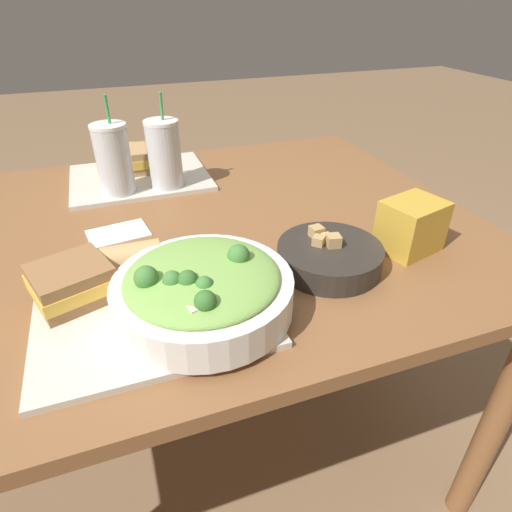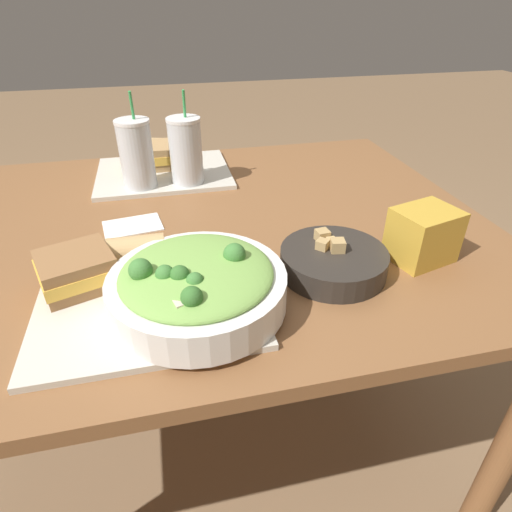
% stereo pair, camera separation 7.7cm
% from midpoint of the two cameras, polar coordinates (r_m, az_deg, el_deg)
% --- Properties ---
extents(ground_plane, '(12.00, 12.00, 0.00)m').
position_cam_midpoint_polar(ground_plane, '(1.52, -10.32, -23.15)').
color(ground_plane, '#846647').
extents(dining_table, '(1.45, 1.03, 0.78)m').
position_cam_midpoint_polar(dining_table, '(1.04, -13.93, -1.07)').
color(dining_table, brown).
rests_on(dining_table, ground_plane).
extents(tray_near, '(0.38, 0.30, 0.01)m').
position_cam_midpoint_polar(tray_near, '(0.75, -16.53, -7.20)').
color(tray_near, beige).
rests_on(tray_near, dining_table).
extents(tray_far, '(0.38, 0.30, 0.01)m').
position_cam_midpoint_polar(tray_far, '(1.29, -16.89, 9.94)').
color(tray_far, beige).
rests_on(tray_far, dining_table).
extents(salad_bowl, '(0.29, 0.29, 0.10)m').
position_cam_midpoint_polar(salad_bowl, '(0.70, -10.22, -4.34)').
color(salad_bowl, white).
rests_on(salad_bowl, tray_near).
extents(soup_bowl, '(0.20, 0.20, 0.07)m').
position_cam_midpoint_polar(soup_bowl, '(0.83, 7.16, -0.03)').
color(soup_bowl, '#2D2823').
rests_on(soup_bowl, dining_table).
extents(sandwich_near, '(0.16, 0.15, 0.06)m').
position_cam_midpoint_polar(sandwich_near, '(0.80, -25.89, -3.28)').
color(sandwich_near, olive).
rests_on(sandwich_near, tray_near).
extents(baguette_near, '(0.14, 0.06, 0.06)m').
position_cam_midpoint_polar(baguette_near, '(0.83, -19.79, -0.68)').
color(baguette_near, tan).
rests_on(baguette_near, tray_near).
extents(sandwich_far, '(0.12, 0.13, 0.06)m').
position_cam_midpoint_polar(sandwich_far, '(1.32, -18.42, 12.01)').
color(sandwich_far, tan).
rests_on(sandwich_far, tray_far).
extents(baguette_far, '(0.12, 0.09, 0.06)m').
position_cam_midpoint_polar(baguette_far, '(1.39, -17.38, 13.04)').
color(baguette_far, tan).
rests_on(baguette_far, tray_far).
extents(drink_cup_dark, '(0.09, 0.09, 0.24)m').
position_cam_midpoint_polar(drink_cup_dark, '(1.17, -20.26, 11.71)').
color(drink_cup_dark, silver).
rests_on(drink_cup_dark, tray_far).
extents(drink_cup_red, '(0.09, 0.09, 0.24)m').
position_cam_midpoint_polar(drink_cup_red, '(1.17, -13.99, 12.76)').
color(drink_cup_red, silver).
rests_on(drink_cup_red, tray_far).
extents(chip_bag, '(0.14, 0.12, 0.11)m').
position_cam_midpoint_polar(chip_bag, '(0.92, 17.77, 3.77)').
color(chip_bag, gold).
rests_on(chip_bag, dining_table).
extents(napkin_folded, '(0.14, 0.11, 0.00)m').
position_cam_midpoint_polar(napkin_folded, '(1.01, -20.00, 2.82)').
color(napkin_folded, white).
rests_on(napkin_folded, dining_table).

